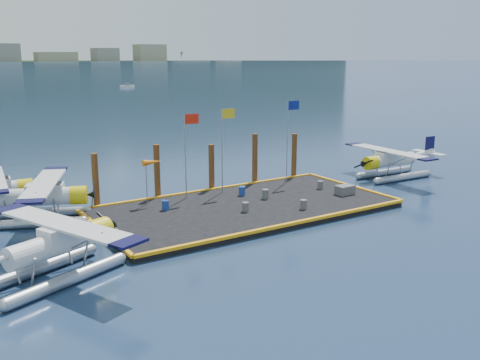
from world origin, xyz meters
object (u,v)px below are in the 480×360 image
at_px(flagpole_red, 188,143).
at_px(piling_4, 294,157).
at_px(seaplane_d, 391,162).
at_px(seaplane_a, 58,247).
at_px(flagpole_blue, 289,129).
at_px(drum_5, 242,191).
at_px(piling_0, 96,182).
at_px(piling_1, 157,173).
at_px(piling_3, 255,160).
at_px(seaplane_b, 39,199).
at_px(drum_2, 265,194).
at_px(drum_4, 320,185).
at_px(flagpole_yellow, 224,138).
at_px(drum_3, 245,207).
at_px(piling_2, 212,169).
at_px(drum_1, 304,204).
at_px(crate, 345,190).
at_px(drum_0, 165,205).
at_px(windsock, 152,163).

relative_size(flagpole_red, piling_4, 1.50).
relative_size(seaplane_d, flagpole_red, 1.56).
relative_size(seaplane_a, piling_4, 2.41).
bearing_deg(seaplane_a, flagpole_blue, 90.31).
bearing_deg(seaplane_d, piling_4, 64.23).
xyz_separation_m(seaplane_a, drum_5, (14.83, 6.95, -0.79)).
bearing_deg(drum_5, seaplane_a, -154.91).
xyz_separation_m(seaplane_a, piling_0, (5.06, 10.06, 0.48)).
height_order(piling_1, piling_3, piling_3).
bearing_deg(seaplane_b, piling_1, 116.83).
height_order(drum_2, flagpole_blue, flagpole_blue).
bearing_deg(seaplane_d, flagpole_red, 84.93).
distance_m(drum_4, flagpole_yellow, 8.30).
bearing_deg(seaplane_d, piling_0, 83.10).
relative_size(drum_2, drum_3, 1.09).
bearing_deg(piling_1, seaplane_a, -133.56).
bearing_deg(piling_2, flagpole_blue, -14.48).
relative_size(drum_1, crate, 0.48).
xyz_separation_m(drum_1, piling_1, (-6.80, 8.31, 1.38)).
relative_size(drum_0, flagpole_blue, 0.10).
bearing_deg(flagpole_red, flagpole_blue, -0.00).
bearing_deg(windsock, crate, -22.42).
distance_m(seaplane_a, flagpole_red, 14.38).
xyz_separation_m(seaplane_b, flagpole_blue, (19.06, -1.01, 3.17)).
height_order(drum_3, flagpole_blue, flagpole_blue).
bearing_deg(piling_0, drum_4, -16.33).
relative_size(drum_0, flagpole_yellow, 0.11).
relative_size(drum_2, piling_1, 0.16).
bearing_deg(windsock, piling_4, 6.75).
height_order(drum_3, piling_4, piling_4).
height_order(drum_4, crate, crate).
distance_m(drum_2, crate, 6.04).
bearing_deg(piling_2, piling_0, 180.00).
height_order(crate, windsock, windsock).
relative_size(drum_4, flagpole_yellow, 0.10).
xyz_separation_m(drum_4, windsock, (-12.44, 3.06, 2.52)).
relative_size(drum_1, piling_1, 0.15).
relative_size(seaplane_b, piling_3, 2.22).
height_order(seaplane_b, piling_2, piling_2).
height_order(seaplane_d, flagpole_red, flagpole_red).
relative_size(drum_5, piling_4, 0.17).
bearing_deg(seaplane_b, drum_0, 90.86).
distance_m(drum_0, piling_0, 5.12).
height_order(crate, piling_4, piling_4).
distance_m(drum_5, piling_1, 6.27).
distance_m(flagpole_blue, piling_2, 6.98).
relative_size(drum_0, drum_2, 0.96).
distance_m(drum_1, crate, 5.23).
height_order(flagpole_red, piling_1, flagpole_red).
distance_m(seaplane_b, drum_4, 20.21).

